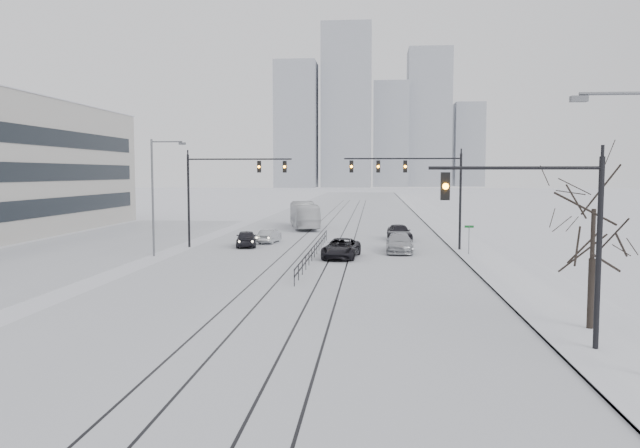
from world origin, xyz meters
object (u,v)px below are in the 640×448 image
Objects in this scene: sedan_sb_inner at (246,239)px; sedan_nb_front at (341,249)px; traffic_mast_near at (553,226)px; sedan_sb_outer at (269,236)px; bare_tree at (593,222)px; box_truck at (304,215)px; sedan_nb_right at (399,243)px; sedan_nb_far at (399,232)px.

sedan_nb_front is (8.61, -6.50, 0.00)m from sedan_sb_inner.
traffic_mast_near is 1.86× the size of sedan_sb_outer.
sedan_nb_front is at bearing 117.97° from bare_tree.
traffic_mast_near reaches higher than sedan_sb_outer.
traffic_mast_near is 3.85m from bare_tree.
sedan_sb_inner is 18.78m from box_truck.
bare_tree reaches higher than sedan_sb_inner.
sedan_nb_right reaches higher than sedan_sb_inner.
sedan_nb_front is at bearing -120.28° from sedan_nb_far.
sedan_nb_front is at bearing 133.76° from sedan_sb_outer.
traffic_mast_near reaches higher than bare_tree.
traffic_mast_near is 51.21m from box_truck.
traffic_mast_near is 0.64× the size of box_truck.
bare_tree is 34.69m from sedan_nb_far.
box_truck is (-10.48, 12.14, 0.74)m from sedan_nb_far.
sedan_nb_right reaches higher than sedan_nb_front.
sedan_nb_far reaches higher than sedan_sb_outer.
sedan_nb_right is 9.17m from sedan_nb_far.
traffic_mast_near is at bearing -63.72° from sedan_nb_front.
sedan_sb_inner is 1.14× the size of sedan_sb_outer.
sedan_nb_right is 23.59m from box_truck.
sedan_sb_outer is at bearing -126.25° from sedan_sb_inner.
traffic_mast_near is 1.33× the size of sedan_nb_front.
sedan_sb_outer is (-18.27, 30.68, -3.87)m from bare_tree.
bare_tree is 1.32× the size of sedan_nb_far.
sedan_nb_front is 13.77m from sedan_nb_far.
box_truck is (-5.59, 25.01, 0.79)m from sedan_nb_front.
sedan_sb_outer is at bearing 132.63° from sedan_nb_front.
box_truck is at bearing -109.82° from sedan_sb_inner.
sedan_sb_outer is 12.42m from sedan_nb_far.
sedan_nb_far is (4.89, 12.87, 0.05)m from sedan_nb_front.
traffic_mast_near is at bearing -79.94° from sedan_nb_right.
traffic_mast_near is at bearing -93.49° from sedan_nb_far.
sedan_nb_far is (-6.28, 33.92, -3.70)m from bare_tree.
box_truck is (1.51, 15.38, 0.91)m from sedan_sb_outer.
box_truck is (-16.77, 46.06, -2.96)m from bare_tree.
box_truck is at bearing 106.31° from traffic_mast_near.
traffic_mast_near reaches higher than sedan_nb_far.
bare_tree reaches higher than sedan_nb_front.
sedan_nb_right is at bearing -101.82° from sedan_nb_far.
box_truck is at bearing 116.75° from sedan_nb_right.
sedan_sb_outer is 0.71× the size of sedan_nb_front.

